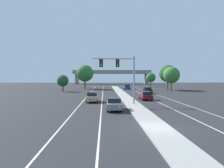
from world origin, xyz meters
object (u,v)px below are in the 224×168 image
at_px(car_receding_blue, 127,87).
at_px(tree_far_left_b, 85,74).
at_px(tree_far_left_c, 85,73).
at_px(car_receding_black, 147,90).
at_px(car_receding_darkred, 146,95).
at_px(overhead_signal_mast, 121,70).
at_px(tree_far_right_c, 171,75).
at_px(car_oncoming_grey, 114,104).
at_px(tree_far_left_a, 63,81).
at_px(tree_far_right_a, 168,74).
at_px(tree_far_right_b, 151,77).
at_px(car_oncoming_tan, 92,97).

xyz_separation_m(car_receding_blue, tree_far_left_b, (-14.36, 3.36, 4.28)).
bearing_deg(tree_far_left_c, tree_far_left_b, 96.57).
bearing_deg(car_receding_black, tree_far_left_c, 132.28).
bearing_deg(car_receding_darkred, tree_far_left_c, 112.67).
bearing_deg(overhead_signal_mast, tree_far_left_c, 102.61).
bearing_deg(tree_far_right_c, car_receding_black, -131.78).
xyz_separation_m(tree_far_left_b, tree_far_right_c, (26.83, -11.51, -0.39)).
distance_m(car_receding_blue, tree_far_left_c, 14.73).
relative_size(car_oncoming_grey, car_receding_darkred, 1.00).
distance_m(car_oncoming_grey, car_receding_blue, 45.35).
distance_m(tree_far_left_a, tree_far_right_c, 31.88).
height_order(tree_far_left_b, tree_far_right_a, tree_far_right_a).
distance_m(tree_far_left_a, tree_far_left_b, 15.26).
relative_size(car_oncoming_grey, car_receding_blue, 1.00).
height_order(car_receding_darkred, car_receding_blue, same).
bearing_deg(tree_far_right_b, car_oncoming_grey, -106.24).
bearing_deg(car_receding_blue, tree_far_right_c, -33.18).
xyz_separation_m(car_receding_black, tree_far_right_b, (8.80, 36.73, 2.98)).
bearing_deg(tree_far_left_a, overhead_signal_mast, -63.69).
bearing_deg(tree_far_left_c, tree_far_left_a, -114.71).
bearing_deg(car_receding_black, tree_far_left_b, 128.72).
bearing_deg(tree_far_right_b, car_receding_darkred, -103.26).
relative_size(tree_far_left_a, tree_far_right_a, 0.59).
height_order(tree_far_left_c, tree_far_right_b, tree_far_left_c).
bearing_deg(car_receding_blue, car_oncoming_tan, -105.07).
bearing_deg(car_receding_black, overhead_signal_mast, -111.39).
height_order(car_receding_black, tree_far_left_b, tree_far_left_b).
bearing_deg(tree_far_right_a, tree_far_left_c, 171.03).
height_order(car_receding_black, tree_far_right_a, tree_far_right_a).
relative_size(car_oncoming_grey, car_oncoming_tan, 1.00).
distance_m(car_oncoming_tan, car_receding_darkred, 9.97).
xyz_separation_m(tree_far_left_a, tree_far_left_c, (5.22, 11.35, 2.27)).
height_order(car_receding_darkred, tree_far_left_b, tree_far_left_b).
height_order(car_oncoming_tan, car_receding_blue, same).
relative_size(car_receding_blue, tree_far_right_b, 0.77).
xyz_separation_m(car_receding_black, tree_far_right_c, (9.28, 10.38, 3.88)).
height_order(tree_far_left_c, tree_far_right_a, tree_far_left_c).
xyz_separation_m(car_receding_darkred, car_receding_black, (3.26, 14.47, 0.00)).
bearing_deg(car_oncoming_tan, overhead_signal_mast, -39.80).
bearing_deg(tree_far_left_c, tree_far_right_b, 34.38).
distance_m(tree_far_left_b, tree_far_right_b, 30.26).
bearing_deg(car_oncoming_grey, car_receding_blue, 81.91).
relative_size(car_receding_darkred, tree_far_left_a, 0.96).
xyz_separation_m(car_receding_darkred, tree_far_right_c, (12.54, 24.85, 3.88)).
bearing_deg(car_oncoming_grey, tree_far_left_b, 99.39).
xyz_separation_m(car_receding_darkred, car_receding_blue, (0.07, 33.00, 0.00)).
height_order(car_receding_black, tree_far_right_c, tree_far_right_c).
bearing_deg(car_oncoming_tan, car_receding_darkred, 16.36).
relative_size(car_receding_darkred, tree_far_left_c, 0.55).
height_order(car_receding_darkred, tree_far_right_c, tree_far_right_c).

